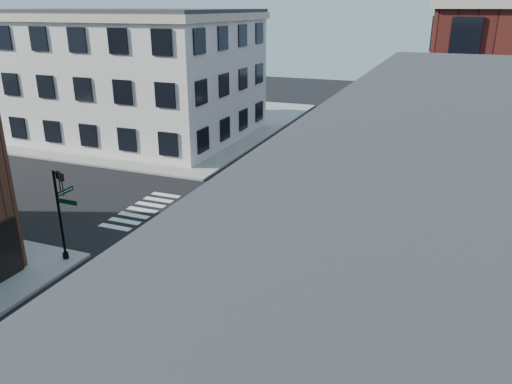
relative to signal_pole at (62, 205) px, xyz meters
The scene contains 7 objects.
ground 9.90m from the signal_pole, 44.81° to the left, with size 120.00×120.00×0.00m, color black.
sidewalk_nw 31.27m from the signal_pole, 117.29° to the left, with size 30.00×30.00×0.15m, color gray.
building_nw 25.92m from the signal_pole, 118.43° to the left, with size 22.00×16.00×11.00m, color beige.
tree_near 21.94m from the signal_pole, 49.38° to the left, with size 2.69×2.69×4.49m.
tree_far 26.78m from the signal_pole, 57.77° to the left, with size 2.43×2.43×4.07m.
signal_pole is the anchor object (origin of this frame).
traffic_cone 5.62m from the signal_pole, 46.67° to the left, with size 0.50×0.50×0.72m.
Camera 1 is at (9.55, -23.35, 11.55)m, focal length 35.00 mm.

